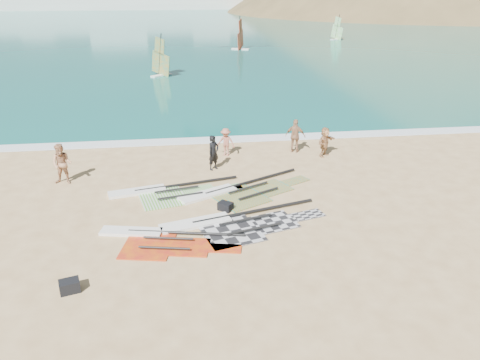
{
  "coord_description": "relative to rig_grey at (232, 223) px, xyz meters",
  "views": [
    {
      "loc": [
        -1.28,
        -13.51,
        8.53
      ],
      "look_at": [
        0.97,
        4.0,
        1.0
      ],
      "focal_mm": 35.0,
      "sensor_mm": 36.0,
      "label": 1
    }
  ],
  "objects": [
    {
      "name": "rig_red",
      "position": [
        -2.82,
        -0.84,
        -0.0
      ],
      "size": [
        5.29,
        2.6,
        0.2
      ],
      "rotation": [
        0.0,
        0.0,
        -0.2
      ],
      "color": "#B71022",
      "rests_on": "ground"
    },
    {
      "name": "headland_main",
      "position": [
        84.56,
        127.93,
        -0.05
      ],
      "size": [
        143.0,
        143.0,
        45.0
      ],
      "primitive_type": "cone",
      "color": "olive",
      "rests_on": "ground"
    },
    {
      "name": "person_wetsuit",
      "position": [
        -0.26,
        5.76,
        0.81
      ],
      "size": [
        0.75,
        0.71,
        1.72
      ],
      "primitive_type": "imported",
      "rotation": [
        0.0,
        0.0,
        0.66
      ],
      "color": "black",
      "rests_on": "ground"
    },
    {
      "name": "gear_bag_far",
      "position": [
        -0.14,
        1.25,
        0.12
      ],
      "size": [
        0.68,
        0.66,
        0.34
      ],
      "primitive_type": "cube",
      "rotation": [
        0.0,
        0.0,
        -0.68
      ],
      "color": "black",
      "rests_on": "ground"
    },
    {
      "name": "sea",
      "position": [
        -0.44,
        129.93,
        -0.05
      ],
      "size": [
        300.0,
        240.0,
        0.06
      ],
      "primitive_type": "cube",
      "color": "#0C5858",
      "rests_on": "ground"
    },
    {
      "name": "rig_orange",
      "position": [
        0.58,
        2.86,
        -0.0
      ],
      "size": [
        6.14,
        4.12,
        0.2
      ],
      "rotation": [
        0.0,
        0.0,
        0.48
      ],
      "color": "orange",
      "rests_on": "ground"
    },
    {
      "name": "ground",
      "position": [
        -0.44,
        -2.07,
        -0.05
      ],
      "size": [
        300.0,
        300.0,
        0.0
      ],
      "primitive_type": "plane",
      "color": "#D8B87E",
      "rests_on": "ground"
    },
    {
      "name": "windsurfer_right",
      "position": [
        23.07,
        58.09,
        1.11
      ],
      "size": [
        2.17,
        2.36,
        3.85
      ],
      "rotation": [
        0.0,
        0.0,
        0.45
      ],
      "color": "white",
      "rests_on": "ground"
    },
    {
      "name": "rig_green",
      "position": [
        -2.56,
        3.19,
        -0.0
      ],
      "size": [
        5.93,
        2.99,
        0.2
      ],
      "rotation": [
        0.0,
        0.0,
        0.23
      ],
      "color": "#4FAD22",
      "rests_on": "ground"
    },
    {
      "name": "surf_line",
      "position": [
        -0.44,
        10.23,
        -0.05
      ],
      "size": [
        300.0,
        1.2,
        0.04
      ],
      "primitive_type": "cube",
      "color": "white",
      "rests_on": "ground"
    },
    {
      "name": "beachgoer_left",
      "position": [
        -7.17,
        4.92,
        0.89
      ],
      "size": [
        1.0,
        0.83,
        1.88
      ],
      "primitive_type": "imported",
      "rotation": [
        0.0,
        0.0,
        -0.14
      ],
      "color": "tan",
      "rests_on": "ground"
    },
    {
      "name": "windsurfer_centre",
      "position": [
        6.63,
        48.75,
        1.23
      ],
      "size": [
        2.48,
        2.73,
        4.38
      ],
      "rotation": [
        0.0,
        0.0,
        -0.39
      ],
      "color": "white",
      "rests_on": "ground"
    },
    {
      "name": "gear_bag_near",
      "position": [
        -5.27,
        -3.5,
        0.13
      ],
      "size": [
        0.68,
        0.57,
        0.37
      ],
      "primitive_type": "cube",
      "rotation": [
        0.0,
        0.0,
        0.29
      ],
      "color": "black",
      "rests_on": "ground"
    },
    {
      "name": "windsurfer_left",
      "position": [
        -3.45,
        30.81,
        1.16
      ],
      "size": [
        2.08,
        2.05,
        4.06
      ],
      "rotation": [
        0.0,
        0.0,
        0.74
      ],
      "color": "white",
      "rests_on": "ground"
    },
    {
      "name": "beachgoer_mid",
      "position": [
        0.52,
        7.65,
        0.7
      ],
      "size": [
        1.11,
        0.9,
        1.49
      ],
      "primitive_type": "imported",
      "rotation": [
        0.0,
        0.0,
        -0.42
      ],
      "color": "#A66250",
      "rests_on": "ground"
    },
    {
      "name": "beachgoer_right",
      "position": [
        5.66,
        6.92,
        0.73
      ],
      "size": [
        1.39,
        1.32,
        1.57
      ],
      "primitive_type": "imported",
      "rotation": [
        0.0,
        0.0,
        0.74
      ],
      "color": "tan",
      "rests_on": "ground"
    },
    {
      "name": "beachgoer_back",
      "position": [
        4.27,
        7.71,
        0.86
      ],
      "size": [
        1.16,
        0.84,
        1.83
      ],
      "primitive_type": "imported",
      "rotation": [
        0.0,
        0.0,
        2.73
      ],
      "color": "#A77A57",
      "rests_on": "ground"
    },
    {
      "name": "rig_grey",
      "position": [
        0.0,
        0.0,
        0.0
      ],
      "size": [
        6.54,
        3.49,
        0.21
      ],
      "rotation": [
        0.0,
        0.0,
        0.27
      ],
      "color": "#232325",
      "rests_on": "ground"
    }
  ]
}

